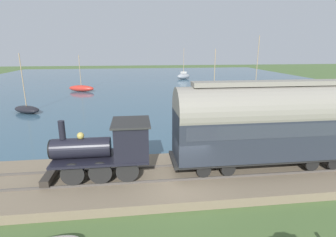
{
  "coord_description": "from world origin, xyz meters",
  "views": [
    {
      "loc": [
        -11.99,
        2.26,
        7.11
      ],
      "look_at": [
        8.39,
        -0.28,
        1.56
      ],
      "focal_mm": 28.0,
      "sensor_mm": 36.0,
      "label": 1
    }
  ],
  "objects_px": {
    "passenger_coach": "(267,122)",
    "sailboat_navy": "(213,100)",
    "sailboat_black": "(27,109)",
    "sailboat_teal": "(254,95)",
    "rowboat_mid_harbor": "(182,128)",
    "sailboat_red": "(81,88)",
    "sailboat_gray": "(183,76)",
    "steam_locomotive": "(111,146)",
    "rowboat_near_shore": "(279,120)"
  },
  "relations": [
    {
      "from": "steam_locomotive",
      "to": "passenger_coach",
      "type": "bearing_deg",
      "value": -90.0
    },
    {
      "from": "steam_locomotive",
      "to": "sailboat_navy",
      "type": "xyz_separation_m",
      "value": [
        19.39,
        -11.3,
        -1.62
      ]
    },
    {
      "from": "sailboat_teal",
      "to": "rowboat_mid_harbor",
      "type": "height_order",
      "value": "sailboat_teal"
    },
    {
      "from": "sailboat_red",
      "to": "sailboat_black",
      "type": "bearing_deg",
      "value": -173.9
    },
    {
      "from": "sailboat_teal",
      "to": "sailboat_gray",
      "type": "height_order",
      "value": "sailboat_teal"
    },
    {
      "from": "sailboat_navy",
      "to": "rowboat_near_shore",
      "type": "bearing_deg",
      "value": -173.94
    },
    {
      "from": "steam_locomotive",
      "to": "sailboat_teal",
      "type": "height_order",
      "value": "sailboat_teal"
    },
    {
      "from": "sailboat_red",
      "to": "sailboat_black",
      "type": "distance_m",
      "value": 15.2
    },
    {
      "from": "sailboat_red",
      "to": "sailboat_black",
      "type": "height_order",
      "value": "sailboat_black"
    },
    {
      "from": "sailboat_navy",
      "to": "rowboat_mid_harbor",
      "type": "distance_m",
      "value": 11.9
    },
    {
      "from": "sailboat_black",
      "to": "rowboat_near_shore",
      "type": "xyz_separation_m",
      "value": [
        -7.09,
        -26.19,
        -0.27
      ]
    },
    {
      "from": "sailboat_teal",
      "to": "sailboat_navy",
      "type": "distance_m",
      "value": 6.91
    },
    {
      "from": "sailboat_red",
      "to": "sailboat_black",
      "type": "xyz_separation_m",
      "value": [
        -14.86,
        3.17,
        -0.1
      ]
    },
    {
      "from": "sailboat_red",
      "to": "rowboat_mid_harbor",
      "type": "xyz_separation_m",
      "value": [
        -23.29,
        -13.08,
        -0.37
      ]
    },
    {
      "from": "sailboat_teal",
      "to": "sailboat_black",
      "type": "xyz_separation_m",
      "value": [
        -4.01,
        28.74,
        -0.28
      ]
    },
    {
      "from": "steam_locomotive",
      "to": "rowboat_near_shore",
      "type": "xyz_separation_m",
      "value": [
        10.42,
        -15.33,
        -2.06
      ]
    },
    {
      "from": "sailboat_black",
      "to": "rowboat_near_shore",
      "type": "height_order",
      "value": "sailboat_black"
    },
    {
      "from": "sailboat_gray",
      "to": "sailboat_teal",
      "type": "bearing_deg",
      "value": 163.36
    },
    {
      "from": "steam_locomotive",
      "to": "sailboat_red",
      "type": "xyz_separation_m",
      "value": [
        32.37,
        7.69,
        -1.69
      ]
    },
    {
      "from": "sailboat_teal",
      "to": "sailboat_red",
      "type": "bearing_deg",
      "value": 82.63
    },
    {
      "from": "passenger_coach",
      "to": "rowboat_mid_harbor",
      "type": "height_order",
      "value": "passenger_coach"
    },
    {
      "from": "sailboat_red",
      "to": "sailboat_teal",
      "type": "height_order",
      "value": "sailboat_teal"
    },
    {
      "from": "sailboat_black",
      "to": "sailboat_gray",
      "type": "distance_m",
      "value": 38.48
    },
    {
      "from": "passenger_coach",
      "to": "sailboat_black",
      "type": "distance_m",
      "value": 26.21
    },
    {
      "from": "rowboat_near_shore",
      "to": "rowboat_mid_harbor",
      "type": "bearing_deg",
      "value": 114.62
    },
    {
      "from": "sailboat_gray",
      "to": "rowboat_mid_harbor",
      "type": "xyz_separation_m",
      "value": [
        -38.91,
        7.24,
        -0.55
      ]
    },
    {
      "from": "sailboat_red",
      "to": "rowboat_near_shore",
      "type": "height_order",
      "value": "sailboat_red"
    },
    {
      "from": "sailboat_navy",
      "to": "steam_locomotive",
      "type": "bearing_deg",
      "value": 131.66
    },
    {
      "from": "sailboat_red",
      "to": "sailboat_navy",
      "type": "bearing_deg",
      "value": -106.2
    },
    {
      "from": "rowboat_mid_harbor",
      "to": "rowboat_near_shore",
      "type": "xyz_separation_m",
      "value": [
        1.34,
        -9.94,
        0.0
      ]
    },
    {
      "from": "passenger_coach",
      "to": "steam_locomotive",
      "type": "bearing_deg",
      "value": 90.0
    },
    {
      "from": "steam_locomotive",
      "to": "rowboat_mid_harbor",
      "type": "xyz_separation_m",
      "value": [
        9.08,
        -5.38,
        -2.06
      ]
    },
    {
      "from": "sailboat_navy",
      "to": "rowboat_mid_harbor",
      "type": "relative_size",
      "value": 2.71
    },
    {
      "from": "sailboat_black",
      "to": "steam_locomotive",
      "type": "bearing_deg",
      "value": -116.0
    },
    {
      "from": "passenger_coach",
      "to": "sailboat_navy",
      "type": "relative_size",
      "value": 1.51
    },
    {
      "from": "sailboat_navy",
      "to": "sailboat_gray",
      "type": "xyz_separation_m",
      "value": [
        28.6,
        -1.32,
        0.11
      ]
    },
    {
      "from": "sailboat_gray",
      "to": "sailboat_red",
      "type": "bearing_deg",
      "value": 99.68
    },
    {
      "from": "rowboat_mid_harbor",
      "to": "sailboat_gray",
      "type": "bearing_deg",
      "value": -57.65
    },
    {
      "from": "steam_locomotive",
      "to": "sailboat_red",
      "type": "height_order",
      "value": "sailboat_red"
    },
    {
      "from": "sailboat_navy",
      "to": "sailboat_gray",
      "type": "relative_size",
      "value": 0.99
    },
    {
      "from": "rowboat_mid_harbor",
      "to": "sailboat_red",
      "type": "bearing_deg",
      "value": -17.8
    },
    {
      "from": "passenger_coach",
      "to": "rowboat_mid_harbor",
      "type": "xyz_separation_m",
      "value": [
        9.08,
        3.05,
        -3.05
      ]
    },
    {
      "from": "passenger_coach",
      "to": "sailboat_navy",
      "type": "height_order",
      "value": "sailboat_navy"
    },
    {
      "from": "sailboat_red",
      "to": "sailboat_teal",
      "type": "relative_size",
      "value": 0.69
    },
    {
      "from": "sailboat_navy",
      "to": "sailboat_red",
      "type": "bearing_deg",
      "value": 37.55
    },
    {
      "from": "steam_locomotive",
      "to": "sailboat_teal",
      "type": "distance_m",
      "value": 28.02
    },
    {
      "from": "steam_locomotive",
      "to": "passenger_coach",
      "type": "height_order",
      "value": "passenger_coach"
    },
    {
      "from": "passenger_coach",
      "to": "sailboat_gray",
      "type": "relative_size",
      "value": 1.49
    },
    {
      "from": "steam_locomotive",
      "to": "sailboat_black",
      "type": "bearing_deg",
      "value": 31.83
    },
    {
      "from": "sailboat_teal",
      "to": "sailboat_gray",
      "type": "distance_m",
      "value": 26.98
    }
  ]
}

